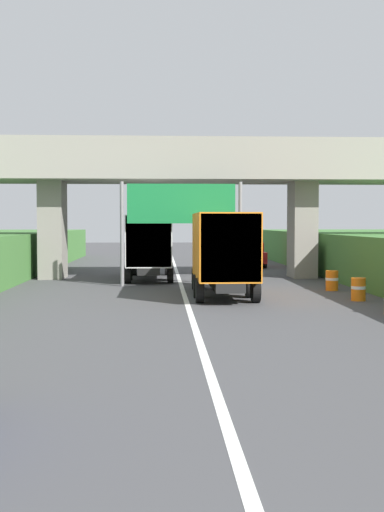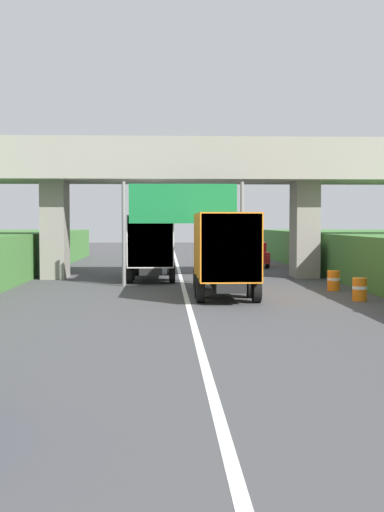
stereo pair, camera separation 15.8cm
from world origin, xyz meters
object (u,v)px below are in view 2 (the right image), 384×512
(car_red, at_px, (253,255))
(construction_barrel_5, at_px, (334,281))
(truck_orange, at_px, (223,250))
(construction_barrel_4, at_px, (360,289))
(overhead_highway_sign, at_px, (183,210))
(truck_silver, at_px, (152,244))

(car_red, bearing_deg, construction_barrel_5, -84.58)
(truck_orange, xyz_separation_m, construction_barrel_5, (5.16, 2.00, -1.47))
(truck_orange, relative_size, construction_barrel_4, 8.11)
(overhead_highway_sign, relative_size, truck_orange, 0.81)
(construction_barrel_4, bearing_deg, truck_orange, 160.44)
(truck_orange, height_order, construction_barrel_4, truck_orange)
(truck_silver, height_order, construction_barrel_5, truck_silver)
(truck_orange, bearing_deg, overhead_highway_sign, 109.31)
(truck_silver, distance_m, construction_barrel_5, 10.47)
(construction_barrel_5, bearing_deg, car_red, 95.42)
(truck_orange, height_order, truck_silver, same)
(truck_silver, xyz_separation_m, construction_barrel_4, (8.32, -10.06, -1.47))
(truck_orange, distance_m, construction_barrel_4, 5.70)
(car_red, height_order, construction_barrel_5, car_red)
(construction_barrel_5, bearing_deg, truck_silver, 143.18)
(truck_silver, height_order, car_red, truck_silver)
(truck_orange, distance_m, construction_barrel_5, 5.73)
(overhead_highway_sign, relative_size, construction_barrel_4, 6.53)
(truck_orange, relative_size, truck_silver, 1.00)
(truck_silver, distance_m, car_red, 11.89)
(truck_orange, bearing_deg, car_red, 78.49)
(truck_orange, bearing_deg, truck_silver, 110.92)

